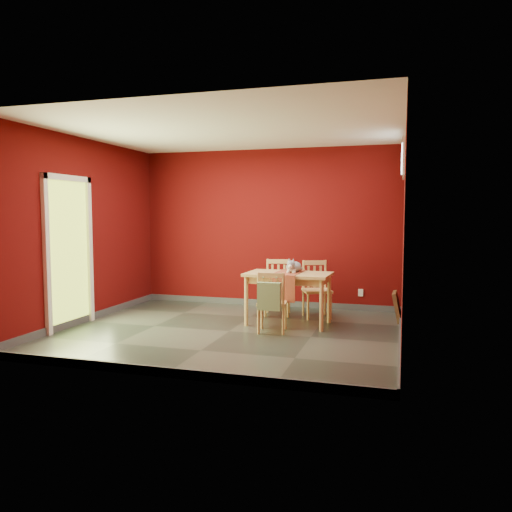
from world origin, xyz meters
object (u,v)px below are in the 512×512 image
(dining_table, at_px, (288,279))
(cat, at_px, (294,265))
(chair_far_left, at_px, (278,287))
(picture_frame, at_px, (397,307))
(tote_bag, at_px, (269,296))
(chair_far_right, at_px, (316,288))
(chair_near, at_px, (272,301))

(dining_table, distance_m, cat, 0.23)
(chair_far_left, distance_m, picture_frame, 1.84)
(tote_bag, height_order, picture_frame, tote_bag)
(tote_bag, bearing_deg, cat, 80.16)
(chair_far_right, relative_size, chair_near, 1.05)
(chair_near, height_order, tote_bag, chair_near)
(dining_table, height_order, cat, cat)
(cat, bearing_deg, picture_frame, 10.21)
(dining_table, xyz_separation_m, tote_bag, (-0.09, -0.75, -0.13))
(chair_far_right, distance_m, picture_frame, 1.23)
(chair_far_right, bearing_deg, chair_far_left, 177.80)
(dining_table, bearing_deg, chair_far_left, 115.92)
(chair_far_right, xyz_separation_m, picture_frame, (1.21, 0.03, -0.23))
(tote_bag, distance_m, picture_frame, 2.15)
(chair_far_right, distance_m, cat, 0.72)
(chair_near, distance_m, cat, 0.79)
(cat, bearing_deg, dining_table, -133.98)
(chair_far_right, relative_size, cat, 1.97)
(chair_far_right, xyz_separation_m, tote_bag, (-0.39, -1.38, 0.08))
(tote_bag, bearing_deg, picture_frame, 41.41)
(chair_far_left, height_order, cat, cat)
(chair_far_left, bearing_deg, dining_table, -64.08)
(chair_near, bearing_deg, tote_bag, -85.11)
(dining_table, xyz_separation_m, picture_frame, (1.51, 0.66, -0.44))
(cat, relative_size, picture_frame, 1.00)
(chair_near, xyz_separation_m, tote_bag, (0.02, -0.20, 0.10))
(tote_bag, xyz_separation_m, cat, (0.15, 0.84, 0.34))
(tote_bag, relative_size, picture_frame, 0.97)
(tote_bag, xyz_separation_m, picture_frame, (1.60, 1.41, -0.31))
(chair_far_right, height_order, cat, cat)
(dining_table, height_order, chair_far_left, chair_far_left)
(dining_table, bearing_deg, chair_far_right, 64.52)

